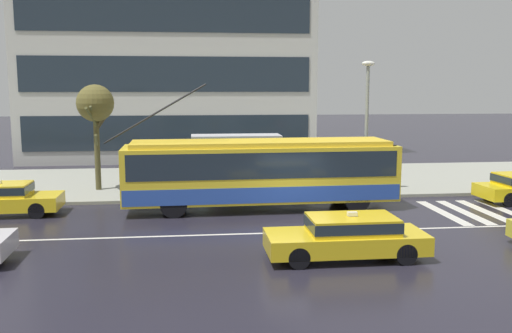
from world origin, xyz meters
name	(u,v)px	position (x,y,z in m)	size (l,w,h in m)	color
ground_plane	(298,224)	(0.00, 0.00, 0.00)	(160.00, 160.00, 0.00)	#22202B
sidewalk_slab	(265,180)	(0.00, 9.29, 0.07)	(80.00, 10.00, 0.14)	gray
crosswalk_stripe_edge_near	(443,212)	(6.14, 1.15, 0.00)	(0.44, 4.40, 0.01)	beige
crosswalk_stripe_inner_a	(464,212)	(7.04, 1.15, 0.00)	(0.44, 4.40, 0.01)	beige
crosswalk_stripe_center	(485,211)	(7.94, 1.15, 0.00)	(0.44, 4.40, 0.01)	beige
crosswalk_stripe_inner_b	(506,211)	(8.84, 1.15, 0.00)	(0.44, 4.40, 0.01)	beige
lane_centre_line	(304,232)	(0.00, -1.20, 0.00)	(72.00, 0.14, 0.01)	silver
trolleybus	(261,171)	(-1.05, 2.69, 1.57)	(11.78, 2.80, 5.14)	yellow
taxi_queued_behind_bus	(1,198)	(-11.32, 2.70, 0.70)	(4.39, 1.85, 1.39)	yellow
taxi_oncoming_near	(348,235)	(0.67, -4.26, 0.70)	(4.68, 1.81, 1.39)	gold
bus_shelter	(236,150)	(-1.80, 6.32, 2.08)	(4.17, 1.52, 2.65)	gray
pedestrian_at_shelter	(230,156)	(-2.03, 6.88, 1.72)	(1.19, 1.19, 1.99)	#454C48
pedestrian_approaching_curb	(218,162)	(-2.70, 4.64, 1.72)	(1.62, 1.62, 1.92)	#554152
pedestrian_walking_past	(345,155)	(3.57, 6.59, 1.71)	(1.34, 1.34, 1.96)	#1C2830
street_lamp	(367,115)	(4.13, 5.07, 3.75)	(0.60, 0.32, 6.04)	gray
street_tree_bare	(95,106)	(-8.33, 7.15, 4.14)	(1.75, 2.16, 4.99)	#4E4828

